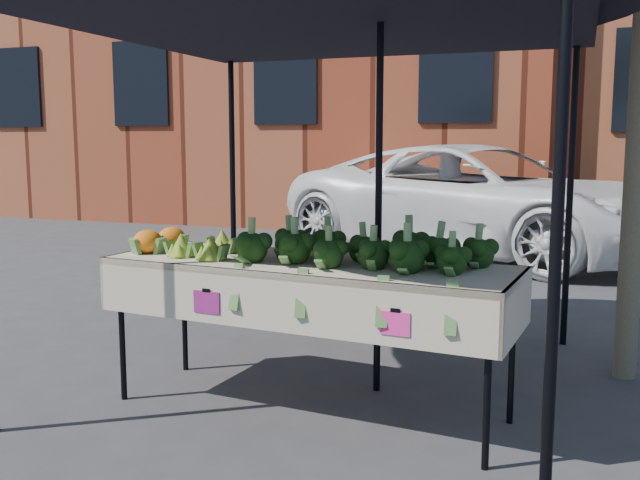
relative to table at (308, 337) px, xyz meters
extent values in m
plane|color=#343437|center=(-0.04, 0.06, -0.45)|extent=(90.00, 90.00, 0.00)
cube|color=beige|center=(0.00, 0.00, 0.00)|extent=(2.46, 1.01, 0.90)
cube|color=#F22D8C|center=(-0.43, -0.40, 0.25)|extent=(0.17, 0.01, 0.12)
cube|color=#F02D92|center=(0.68, -0.40, 0.25)|extent=(0.17, 0.01, 0.12)
ellipsoid|color=black|center=(0.32, 0.03, 0.57)|extent=(1.45, 0.55, 0.24)
ellipsoid|color=#8AAF32|center=(-0.67, -0.01, 0.54)|extent=(0.42, 0.46, 0.19)
ellipsoid|color=orange|center=(-1.04, 0.07, 0.53)|extent=(0.22, 0.42, 0.17)
imported|color=white|center=(0.12, 6.35, 2.35)|extent=(2.44, 2.99, 5.61)
cube|color=maroon|center=(-5.04, 12.06, 4.05)|extent=(12.00, 8.00, 9.00)
camera|label=1|loc=(1.47, -3.78, 1.13)|focal=39.92mm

